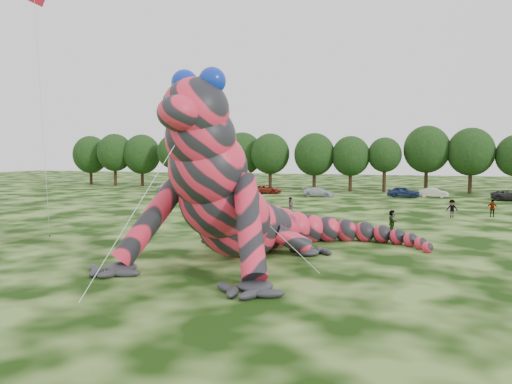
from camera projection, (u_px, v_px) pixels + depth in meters
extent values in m
plane|color=#16330A|center=(307.00, 278.00, 25.01)|extent=(240.00, 240.00, 0.00)
cylinder|color=silver|center=(42.00, 125.00, 34.63)|extent=(0.02, 0.02, 16.88)
cylinder|color=#382314|center=(50.00, 235.00, 37.29)|extent=(0.08, 0.08, 0.24)
imported|color=silver|center=(169.00, 187.00, 82.05)|extent=(3.96, 1.77, 1.32)
imported|color=black|center=(214.00, 188.00, 78.52)|extent=(4.46, 2.17, 1.41)
imported|color=maroon|center=(267.00, 189.00, 76.47)|extent=(4.66, 2.25, 1.28)
imported|color=silver|center=(319.00, 192.00, 71.15)|extent=(4.69, 2.40, 1.30)
imported|color=navy|center=(404.00, 192.00, 69.91)|extent=(4.57, 2.18, 1.51)
imported|color=silver|center=(434.00, 193.00, 69.93)|extent=(4.14, 1.88, 1.32)
imported|color=black|center=(512.00, 196.00, 64.90)|extent=(4.99, 2.32, 1.38)
imported|color=gray|center=(392.00, 221.00, 39.58)|extent=(1.11, 1.68, 1.74)
imported|color=gray|center=(291.00, 206.00, 51.04)|extent=(0.95, 0.81, 1.72)
imported|color=gray|center=(452.00, 209.00, 48.13)|extent=(1.25, 0.89, 1.75)
imported|color=gray|center=(492.00, 208.00, 48.69)|extent=(1.04, 0.52, 1.71)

